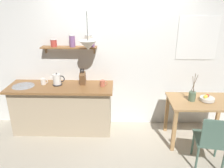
% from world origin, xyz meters
% --- Properties ---
extents(ground_plane, '(14.00, 14.00, 0.00)m').
position_xyz_m(ground_plane, '(0.00, 0.00, 0.00)').
color(ground_plane, '#BCB29E').
extents(back_wall, '(6.80, 0.11, 2.70)m').
position_xyz_m(back_wall, '(0.21, 0.65, 1.35)').
color(back_wall, white).
rests_on(back_wall, ground_plane).
extents(kitchen_counter, '(1.83, 0.63, 0.88)m').
position_xyz_m(kitchen_counter, '(-1.00, 0.32, 0.45)').
color(kitchen_counter, tan).
rests_on(kitchen_counter, ground_plane).
extents(wall_shelf, '(0.96, 0.20, 0.33)m').
position_xyz_m(wall_shelf, '(-0.76, 0.49, 1.59)').
color(wall_shelf, brown).
extents(dining_table, '(1.03, 0.67, 0.76)m').
position_xyz_m(dining_table, '(1.36, 0.04, 0.63)').
color(dining_table, tan).
rests_on(dining_table, ground_plane).
extents(dining_chair_near, '(0.47, 0.49, 0.86)m').
position_xyz_m(dining_chair_near, '(1.31, -0.63, 0.48)').
color(dining_chair_near, '#4C6B5B').
rests_on(dining_chair_near, ground_plane).
extents(fruit_bowl, '(0.23, 0.23, 0.11)m').
position_xyz_m(fruit_bowl, '(1.45, 0.02, 0.81)').
color(fruit_bowl, silver).
rests_on(fruit_bowl, dining_table).
extents(twig_vase, '(0.11, 0.11, 0.47)m').
position_xyz_m(twig_vase, '(1.20, 0.04, 0.84)').
color(twig_vase, '#567056').
rests_on(twig_vase, dining_table).
extents(electric_kettle, '(0.25, 0.16, 0.22)m').
position_xyz_m(electric_kettle, '(-1.06, 0.35, 0.98)').
color(electric_kettle, black).
rests_on(electric_kettle, kitchen_counter).
extents(knife_block, '(0.09, 0.19, 0.31)m').
position_xyz_m(knife_block, '(-0.62, 0.38, 1.00)').
color(knife_block, brown).
rests_on(knife_block, kitchen_counter).
extents(coffee_mug_by_sink, '(0.13, 0.08, 0.11)m').
position_xyz_m(coffee_mug_by_sink, '(-1.32, 0.37, 0.94)').
color(coffee_mug_by_sink, white).
rests_on(coffee_mug_by_sink, kitchen_counter).
extents(coffee_mug_spare, '(0.13, 0.09, 0.11)m').
position_xyz_m(coffee_mug_spare, '(-0.26, 0.31, 0.94)').
color(coffee_mug_spare, '#C6664C').
rests_on(coffee_mug_spare, kitchen_counter).
extents(pendant_lamp, '(0.29, 0.29, 0.59)m').
position_xyz_m(pendant_lamp, '(-0.47, 0.20, 1.62)').
color(pendant_lamp, black).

